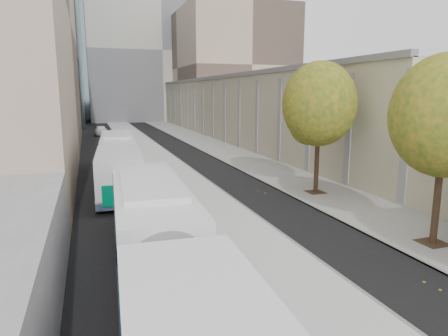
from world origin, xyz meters
name	(u,v)px	position (x,y,z in m)	size (l,w,h in m)	color
bus_platform	(160,164)	(-3.88, 35.00, 0.07)	(4.25, 150.00, 0.15)	#BCBCBC
sidewalk	(246,160)	(4.12, 35.00, 0.04)	(4.75, 150.00, 0.08)	gray
building_tan	(245,106)	(15.50, 64.00, 4.00)	(18.00, 92.00, 8.00)	tan
building_far_block	(156,54)	(6.00, 96.00, 15.00)	(30.00, 18.00, 30.00)	#A4A298
tree_c	(446,116)	(3.60, 13.00, 5.25)	(4.20, 4.20, 7.28)	#2F2017
tree_d	(319,104)	(3.60, 22.00, 5.47)	(4.40, 4.40, 7.60)	#2F2017
bus_near	(164,260)	(-7.72, 11.43, 1.57)	(3.34, 17.29, 2.86)	silver
bus_far	(118,159)	(-7.66, 29.53, 1.55)	(3.51, 17.13, 2.83)	silver
distant_car	(101,130)	(-7.84, 62.47, 0.71)	(1.68, 4.18, 1.42)	white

